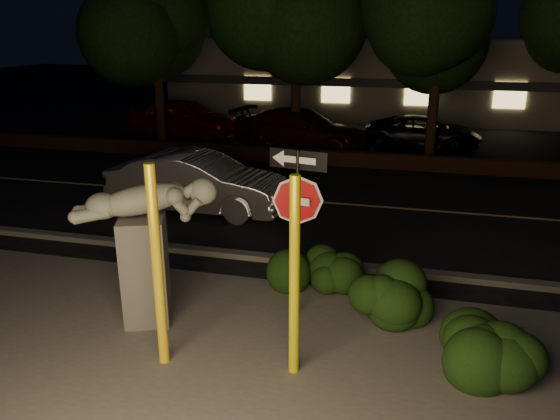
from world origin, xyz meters
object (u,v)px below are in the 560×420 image
(sculpture, at_px, (145,237))
(silver_sedan, at_px, (198,182))
(yellow_pole_left, at_px, (157,269))
(parked_car_darkred, at_px, (301,130))
(parked_car_red, at_px, (184,117))
(yellow_pole_right, at_px, (294,279))
(signpost, at_px, (297,201))
(parked_car_dark, at_px, (423,132))

(sculpture, xyz_separation_m, silver_sedan, (-1.39, 5.47, -0.71))
(yellow_pole_left, height_order, silver_sedan, yellow_pole_left)
(yellow_pole_left, height_order, parked_car_darkred, yellow_pole_left)
(silver_sedan, bearing_deg, sculpture, -163.29)
(parked_car_red, bearing_deg, yellow_pole_left, -150.78)
(yellow_pole_right, height_order, parked_car_darkred, yellow_pole_right)
(yellow_pole_right, distance_m, silver_sedan, 7.45)
(yellow_pole_left, bearing_deg, parked_car_red, 112.61)
(yellow_pole_right, distance_m, sculpture, 2.70)
(signpost, height_order, sculpture, signpost)
(yellow_pole_left, height_order, parked_car_red, yellow_pole_left)
(parked_car_dark, bearing_deg, signpost, 175.07)
(signpost, relative_size, parked_car_dark, 0.63)
(sculpture, height_order, parked_car_dark, sculpture)
(yellow_pole_left, distance_m, signpost, 2.44)
(signpost, height_order, silver_sedan, signpost)
(yellow_pole_left, relative_size, parked_car_darkred, 0.55)
(sculpture, distance_m, parked_car_darkred, 13.45)
(signpost, bearing_deg, silver_sedan, 138.71)
(sculpture, relative_size, parked_car_dark, 0.53)
(yellow_pole_right, bearing_deg, signpost, 101.24)
(yellow_pole_right, height_order, silver_sedan, yellow_pole_right)
(parked_car_red, bearing_deg, signpost, -143.24)
(yellow_pole_left, relative_size, parked_car_dark, 0.66)
(yellow_pole_left, relative_size, signpost, 1.05)
(yellow_pole_right, distance_m, parked_car_darkred, 14.54)
(yellow_pole_left, distance_m, silver_sedan, 6.87)
(silver_sedan, bearing_deg, signpost, -139.66)
(yellow_pole_left, xyz_separation_m, parked_car_dark, (3.50, 15.97, -0.85))
(signpost, height_order, parked_car_red, signpost)
(signpost, relative_size, parked_car_darkred, 0.52)
(yellow_pole_left, xyz_separation_m, parked_car_red, (-6.57, 15.77, -0.64))
(parked_car_dark, bearing_deg, yellow_pole_right, 176.98)
(silver_sedan, xyz_separation_m, parked_car_dark, (5.61, 9.47, -0.14))
(yellow_pole_right, relative_size, parked_car_darkred, 0.53)
(yellow_pole_right, bearing_deg, sculpture, 162.76)
(yellow_pole_right, relative_size, parked_car_dark, 0.64)
(sculpture, bearing_deg, yellow_pole_right, -37.89)
(yellow_pole_right, xyz_separation_m, silver_sedan, (-3.97, 6.27, -0.66))
(signpost, bearing_deg, sculpture, -150.14)
(yellow_pole_left, bearing_deg, sculpture, 124.86)
(yellow_pole_right, relative_size, signpost, 1.02)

